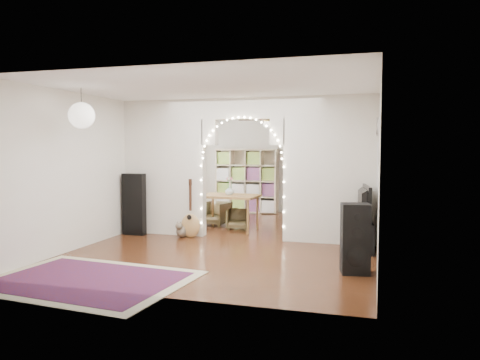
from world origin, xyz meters
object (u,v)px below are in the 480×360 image
(floor_speaker, at_px, (355,239))
(dining_chair_right, at_px, (238,219))
(acoustic_guitar, at_px, (190,216))
(media_console, at_px, (359,235))
(dining_chair_left, at_px, (215,213))
(dining_table, at_px, (229,198))
(bookcase, at_px, (247,181))

(floor_speaker, bearing_deg, dining_chair_right, 119.97)
(acoustic_guitar, bearing_deg, media_console, 10.74)
(floor_speaker, relative_size, dining_chair_left, 1.67)
(dining_table, bearing_deg, floor_speaker, -42.16)
(bookcase, height_order, dining_table, bookcase)
(media_console, relative_size, bookcase, 0.58)
(bookcase, distance_m, dining_chair_right, 2.73)
(floor_speaker, distance_m, bookcase, 6.34)
(floor_speaker, distance_m, dining_table, 3.88)
(dining_table, xyz_separation_m, dining_chair_left, (-0.50, 0.53, -0.41))
(floor_speaker, height_order, bookcase, bookcase)
(bookcase, distance_m, dining_chair_left, 2.31)
(dining_chair_right, bearing_deg, acoustic_guitar, -129.82)
(dining_chair_right, bearing_deg, media_console, -38.95)
(media_console, height_order, dining_chair_right, media_console)
(dining_chair_left, height_order, dining_chair_right, dining_chair_left)
(acoustic_guitar, distance_m, dining_table, 1.13)
(dining_chair_right, bearing_deg, dining_table, -142.87)
(acoustic_guitar, relative_size, bookcase, 0.57)
(bookcase, bearing_deg, dining_chair_left, -104.24)
(media_console, distance_m, dining_chair_right, 2.91)
(acoustic_guitar, relative_size, floor_speaker, 0.99)
(floor_speaker, xyz_separation_m, dining_chair_right, (-2.58, 2.92, -0.27))
(acoustic_guitar, xyz_separation_m, bookcase, (0.10, 3.75, 0.44))
(media_console, distance_m, dining_chair_left, 3.65)
(dining_chair_left, bearing_deg, acoustic_guitar, -77.23)
(media_console, xyz_separation_m, dining_chair_left, (-3.22, 1.72, 0.02))
(floor_speaker, xyz_separation_m, bookcase, (-3.09, 5.53, 0.37))
(dining_table, bearing_deg, media_console, -20.28)
(acoustic_guitar, xyz_separation_m, dining_chair_right, (0.62, 1.15, -0.20))
(acoustic_guitar, height_order, media_console, acoustic_guitar)
(acoustic_guitar, height_order, bookcase, bookcase)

